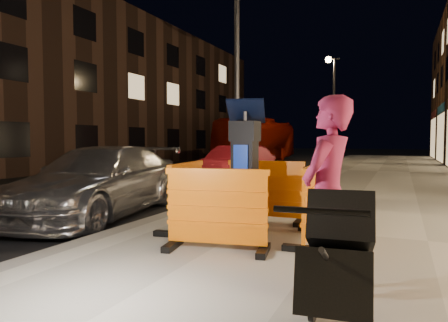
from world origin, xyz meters
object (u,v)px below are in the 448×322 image
at_px(barrier_front, 217,210).
at_px(man, 328,195).
at_px(car_red, 235,185).
at_px(stroller, 335,272).
at_px(barrier_kerbside, 187,195).
at_px(bus_doubledecker, 258,162).
at_px(barrier_bldgside, 311,204).
at_px(parking_kiosk, 245,171).
at_px(car_silver, 100,215).
at_px(barrier_back, 265,191).

relative_size(barrier_front, man, 0.74).
bearing_deg(car_red, stroller, -61.28).
distance_m(barrier_kerbside, bus_doubledecker, 21.07).
bearing_deg(barrier_front, barrier_bldgside, 34.34).
bearing_deg(car_red, parking_kiosk, -63.81).
relative_size(parking_kiosk, car_red, 0.46).
height_order(barrier_front, stroller, barrier_front).
bearing_deg(barrier_bldgside, man, -167.69).
bearing_deg(barrier_kerbside, barrier_front, -142.66).
distance_m(parking_kiosk, bus_doubledecker, 21.37).
bearing_deg(barrier_bldgside, stroller, -168.84).
xyz_separation_m(car_silver, bus_doubledecker, (-3.34, 19.33, 0.00)).
distance_m(car_silver, stroller, 6.26).
height_order(barrier_back, barrier_kerbside, same).
relative_size(barrier_back, car_silver, 0.27).
distance_m(man, stroller, 1.00).
relative_size(barrier_bldgside, man, 0.74).
height_order(barrier_back, car_red, barrier_back).
relative_size(barrier_front, barrier_bldgside, 1.00).
bearing_deg(barrier_kerbside, barrier_back, -52.66).
bearing_deg(bus_doubledecker, barrier_bldgside, -69.78).
bearing_deg(barrier_bldgside, bus_doubledecker, 17.24).
distance_m(bus_doubledecker, man, 23.51).
bearing_deg(car_red, bus_doubledecker, 108.83).
xyz_separation_m(barrier_bldgside, car_red, (-3.86, 6.75, -0.66)).
bearing_deg(man, barrier_back, -138.17).
height_order(barrier_back, car_silver, barrier_back).
height_order(barrier_front, car_red, barrier_front).
xyz_separation_m(barrier_back, bus_doubledecker, (-6.78, 19.29, -0.66)).
height_order(barrier_front, man, man).
height_order(barrier_front, barrier_kerbside, same).
distance_m(barrier_front, bus_doubledecker, 22.25).
relative_size(man, stroller, 1.77).
xyz_separation_m(bus_doubledecker, stroller, (8.43, -22.90, 0.64)).
relative_size(car_silver, car_red, 1.19).
relative_size(car_silver, bus_doubledecker, 0.46).
bearing_deg(barrier_front, man, -39.93).
distance_m(parking_kiosk, car_silver, 3.71).
bearing_deg(barrier_kerbside, parking_kiosk, -97.66).
relative_size(barrier_kerbside, man, 0.74).
bearing_deg(barrier_back, car_silver, 178.03).
relative_size(barrier_bldgside, car_red, 0.33).
distance_m(barrier_front, stroller, 2.38).
height_order(bus_doubledecker, stroller, bus_doubledecker).
distance_m(barrier_back, car_red, 6.52).
xyz_separation_m(barrier_back, man, (1.46, -2.72, 0.37)).
relative_size(parking_kiosk, barrier_back, 1.40).
relative_size(barrier_back, barrier_kerbside, 1.00).
relative_size(car_silver, man, 2.70).
relative_size(barrier_kerbside, car_silver, 0.27).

